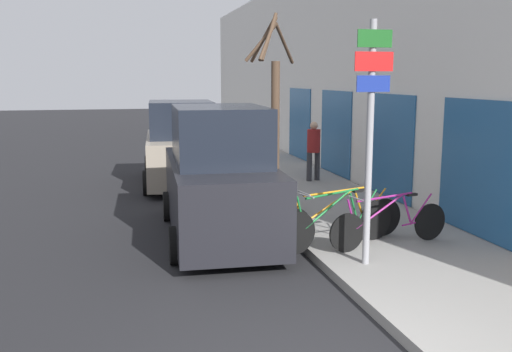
# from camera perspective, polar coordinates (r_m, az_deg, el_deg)

# --- Properties ---
(ground_plane) EXTENTS (80.00, 80.00, 0.00)m
(ground_plane) POSITION_cam_1_polar(r_m,az_deg,el_deg) (16.48, -6.40, -0.66)
(ground_plane) COLOR black
(sidewalk_curb) EXTENTS (3.20, 32.00, 0.15)m
(sidewalk_curb) POSITION_cam_1_polar(r_m,az_deg,el_deg) (19.66, 0.08, 1.32)
(sidewalk_curb) COLOR gray
(sidewalk_curb) RESTS_ON ground
(building_facade) EXTENTS (0.23, 32.00, 6.50)m
(building_facade) POSITION_cam_1_polar(r_m,az_deg,el_deg) (19.86, 5.13, 10.48)
(building_facade) COLOR silver
(building_facade) RESTS_ON ground
(signpost) EXTENTS (0.60, 0.13, 3.66)m
(signpost) POSITION_cam_1_polar(r_m,az_deg,el_deg) (8.64, 11.34, 4.39)
(signpost) COLOR #939399
(signpost) RESTS_ON sidewalk_curb
(bicycle_0) EXTENTS (2.35, 0.59, 0.90)m
(bicycle_0) POSITION_cam_1_polar(r_m,az_deg,el_deg) (9.95, 13.26, -4.67)
(bicycle_0) COLOR black
(bicycle_0) RESTS_ON sidewalk_curb
(bicycle_1) EXTENTS (2.29, 0.76, 0.97)m
(bicycle_1) POSITION_cam_1_polar(r_m,az_deg,el_deg) (9.74, 8.18, -4.68)
(bicycle_1) COLOR black
(bicycle_1) RESTS_ON sidewalk_curb
(bicycle_2) EXTENTS (2.50, 0.59, 0.94)m
(bicycle_2) POSITION_cam_1_polar(r_m,az_deg,el_deg) (10.06, 8.46, -4.27)
(bicycle_2) COLOR black
(bicycle_2) RESTS_ON sidewalk_curb
(parked_car_0) EXTENTS (2.16, 4.72, 2.47)m
(parked_car_0) POSITION_cam_1_polar(r_m,az_deg,el_deg) (10.62, -3.71, -0.38)
(parked_car_0) COLOR black
(parked_car_0) RESTS_ON ground
(parked_car_1) EXTENTS (2.32, 4.54, 2.34)m
(parked_car_1) POSITION_cam_1_polar(r_m,az_deg,el_deg) (16.07, -7.48, 2.85)
(parked_car_1) COLOR gray
(parked_car_1) RESTS_ON ground
(pedestrian_near) EXTENTS (0.41, 0.36, 1.64)m
(pedestrian_near) POSITION_cam_1_polar(r_m,az_deg,el_deg) (15.83, 5.78, 2.93)
(pedestrian_near) COLOR #333338
(pedestrian_near) RESTS_ON sidewalk_curb
(street_tree) EXTENTS (1.40, 1.80, 4.19)m
(street_tree) POSITION_cam_1_polar(r_m,az_deg,el_deg) (12.51, 1.82, 6.30)
(street_tree) COLOR #4C3828
(street_tree) RESTS_ON sidewalk_curb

